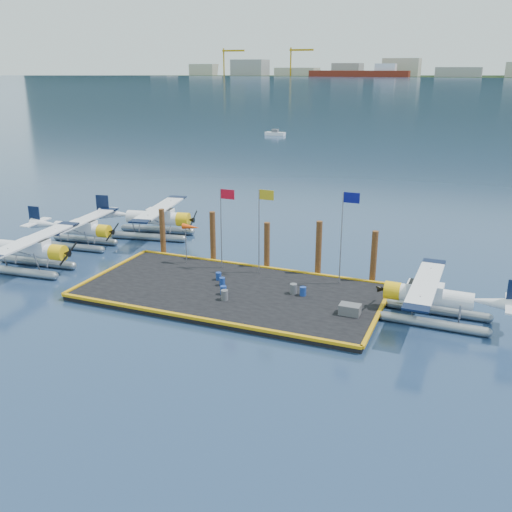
{
  "coord_description": "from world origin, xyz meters",
  "views": [
    {
      "loc": [
        15.03,
        -32.63,
        14.75
      ],
      "look_at": [
        1.0,
        2.0,
        2.31
      ],
      "focal_mm": 40.0,
      "sensor_mm": 36.0,
      "label": 1
    }
  ],
  "objects": [
    {
      "name": "dock",
      "position": [
        0.0,
        0.0,
        0.2
      ],
      "size": [
        20.0,
        10.0,
        0.4
      ],
      "primitive_type": "cube",
      "color": "black",
      "rests_on": "ground"
    },
    {
      "name": "drum_0",
      "position": [
        -0.91,
        0.49,
        0.68
      ],
      "size": [
        0.4,
        0.4,
        0.56
      ],
      "primitive_type": "cylinder",
      "color": "navy",
      "rests_on": "dock"
    },
    {
      "name": "flagpole_blue",
      "position": [
        6.7,
        3.8,
        4.69
      ],
      "size": [
        1.14,
        0.08,
        6.5
      ],
      "color": "gray",
      "rests_on": "dock"
    },
    {
      "name": "seaplane_b",
      "position": [
        -16.48,
        5.18,
        1.41
      ],
      "size": [
        8.28,
        9.13,
        3.24
      ],
      "rotation": [
        0.0,
        0.0,
        -1.49
      ],
      "color": "gray",
      "rests_on": "ground"
    },
    {
      "name": "piling_4",
      "position": [
        8.5,
        5.4,
        2.0
      ],
      "size": [
        0.44,
        0.44,
        4.0
      ],
      "primitive_type": "cylinder",
      "color": "#442213",
      "rests_on": "ground"
    },
    {
      "name": "seaplane_c",
      "position": [
        -12.06,
        10.19,
        1.59
      ],
      "size": [
        9.42,
        10.29,
        3.64
      ],
      "rotation": [
        0.0,
        0.0,
        -1.39
      ],
      "color": "gray",
      "rests_on": "ground"
    },
    {
      "name": "flagpole_yellow",
      "position": [
        0.7,
        3.8,
        4.51
      ],
      "size": [
        1.14,
        0.08,
        6.2
      ],
      "color": "gray",
      "rests_on": "dock"
    },
    {
      "name": "flagpole_red",
      "position": [
        -2.29,
        3.8,
        4.4
      ],
      "size": [
        1.14,
        0.08,
        6.0
      ],
      "color": "gray",
      "rests_on": "dock"
    },
    {
      "name": "drum_5",
      "position": [
        -1.6,
        1.36,
        0.67
      ],
      "size": [
        0.39,
        0.39,
        0.55
      ],
      "primitive_type": "cylinder",
      "color": "navy",
      "rests_on": "dock"
    },
    {
      "name": "crate",
      "position": [
        8.37,
        -0.97,
        0.72
      ],
      "size": [
        1.27,
        0.85,
        0.64
      ],
      "primitive_type": "cube",
      "color": "#505054",
      "rests_on": "dock"
    },
    {
      "name": "dock_bumpers",
      "position": [
        0.0,
        0.0,
        0.49
      ],
      "size": [
        20.25,
        10.25,
        0.18
      ],
      "primitive_type": null,
      "color": "#C88D0B",
      "rests_on": "dock"
    },
    {
      "name": "piling_2",
      "position": [
        0.5,
        5.4,
        1.9
      ],
      "size": [
        0.44,
        0.44,
        3.8
      ],
      "primitive_type": "cylinder",
      "color": "#442213",
      "rests_on": "ground"
    },
    {
      "name": "drum_3",
      "position": [
        -0.13,
        -0.97,
        0.69
      ],
      "size": [
        0.41,
        0.41,
        0.58
      ],
      "primitive_type": "cylinder",
      "color": "navy",
      "rests_on": "dock"
    },
    {
      "name": "drum_1",
      "position": [
        0.33,
        -1.78,
        0.73
      ],
      "size": [
        0.47,
        0.47,
        0.66
      ],
      "primitive_type": "cylinder",
      "color": "#505054",
      "rests_on": "dock"
    },
    {
      "name": "drum_4",
      "position": [
        4.12,
        0.91,
        0.74
      ],
      "size": [
        0.48,
        0.48,
        0.68
      ],
      "primitive_type": "cylinder",
      "color": "#505054",
      "rests_on": "dock"
    },
    {
      "name": "piling_0",
      "position": [
        -8.5,
        5.4,
        2.0
      ],
      "size": [
        0.44,
        0.44,
        4.0
      ],
      "primitive_type": "cylinder",
      "color": "#442213",
      "rests_on": "ground"
    },
    {
      "name": "piling_3",
      "position": [
        4.5,
        5.4,
        2.15
      ],
      "size": [
        0.44,
        0.44,
        4.3
      ],
      "primitive_type": "cylinder",
      "color": "#442213",
      "rests_on": "ground"
    },
    {
      "name": "ground",
      "position": [
        0.0,
        0.0,
        0.0
      ],
      "size": [
        4000.0,
        4000.0,
        0.0
      ],
      "primitive_type": "plane",
      "color": "navy",
      "rests_on": "ground"
    },
    {
      "name": "piling_1",
      "position": [
        -4.0,
        5.4,
        2.1
      ],
      "size": [
        0.44,
        0.44,
        4.2
      ],
      "primitive_type": "cylinder",
      "color": "#442213",
      "rests_on": "ground"
    },
    {
      "name": "seaplane_a",
      "position": [
        -16.0,
        -1.3,
        1.52
      ],
      "size": [
        8.96,
        9.88,
        3.5
      ],
      "rotation": [
        0.0,
        0.0,
        -1.48
      ],
      "color": "gray",
      "rests_on": "ground"
    },
    {
      "name": "windsock",
      "position": [
        -5.03,
        3.8,
        3.23
      ],
      "size": [
        1.4,
        0.44,
        3.12
      ],
      "color": "gray",
      "rests_on": "dock"
    },
    {
      "name": "seaplane_d",
      "position": [
        12.88,
        0.86,
        1.43
      ],
      "size": [
        8.34,
        9.18,
        3.28
      ],
      "rotation": [
        0.0,
        0.0,
        1.55
      ],
      "color": "gray",
      "rests_on": "ground"
    },
    {
      "name": "drum_2",
      "position": [
        4.81,
        0.82,
        0.7
      ],
      "size": [
        0.42,
        0.42,
        0.6
      ],
      "primitive_type": "cylinder",
      "color": "navy",
      "rests_on": "dock"
    }
  ]
}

